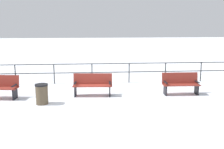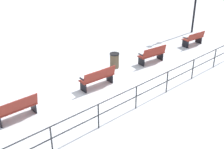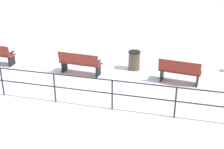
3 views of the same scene
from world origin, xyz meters
The scene contains 5 objects.
ground_plane centered at (0.00, 0.00, 0.00)m, with size 80.00×80.00×0.00m, color white.
bench_second centered at (-0.06, -3.82, 0.49)m, with size 0.75×1.58×0.95m.
bench_third centered at (-0.19, 0.01, 0.49)m, with size 0.67×1.70×0.93m.
waterfront_railing centered at (-2.55, 0.00, 0.69)m, with size 0.05×19.27×1.02m.
trash_bin centered at (0.86, -1.96, 0.39)m, with size 0.49×0.49×0.78m.
Camera 3 is at (-10.68, -4.05, 4.85)m, focal length 49.18 mm.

